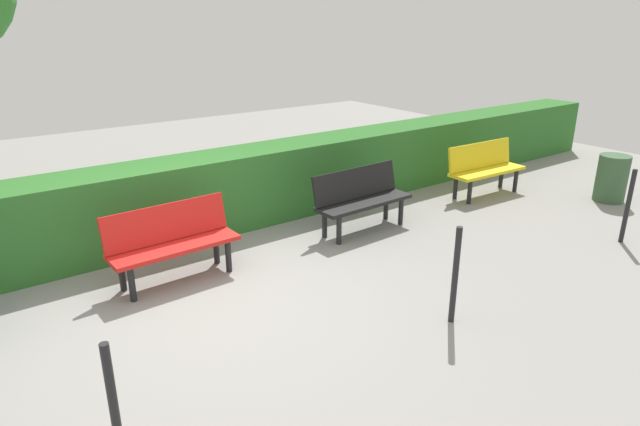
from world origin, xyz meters
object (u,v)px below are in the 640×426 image
(bench_yellow, at_px, (484,167))
(trash_bin, at_px, (612,178))
(bench_red, at_px, (172,240))
(bench_black, at_px, (361,197))

(bench_yellow, xyz_separation_m, trash_bin, (-1.38, 1.44, -0.10))
(bench_red, bearing_deg, bench_black, 176.37)
(bench_red, xyz_separation_m, trash_bin, (-6.78, 1.52, -0.10))
(bench_yellow, bearing_deg, bench_red, 1.70)
(bench_black, relative_size, bench_red, 1.02)
(bench_black, height_order, trash_bin, bench_black)
(trash_bin, bearing_deg, bench_red, -12.62)
(bench_red, distance_m, trash_bin, 6.94)
(bench_yellow, distance_m, bench_red, 5.40)
(bench_black, xyz_separation_m, bench_red, (2.70, -0.08, -0.00))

